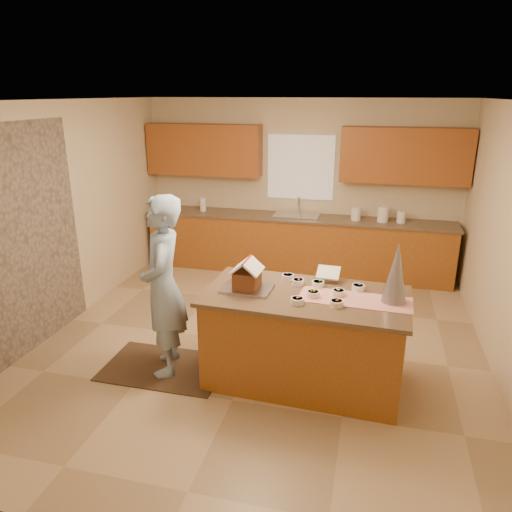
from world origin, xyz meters
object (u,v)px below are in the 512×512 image
(boy, at_px, (163,287))
(gingerbread_house, at_px, (247,277))
(island_base, at_px, (304,340))
(tinsel_tree, at_px, (396,273))

(boy, bearing_deg, gingerbread_house, 78.73)
(island_base, xyz_separation_m, boy, (-1.41, -0.13, 0.48))
(island_base, distance_m, boy, 1.50)
(tinsel_tree, relative_size, boy, 0.31)
(gingerbread_house, bearing_deg, island_base, 2.75)
(gingerbread_house, bearing_deg, boy, -173.04)
(tinsel_tree, bearing_deg, boy, -176.21)
(island_base, distance_m, gingerbread_house, 0.85)
(island_base, xyz_separation_m, gingerbread_house, (-0.57, -0.03, 0.63))
(island_base, xyz_separation_m, tinsel_tree, (0.81, 0.02, 0.78))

